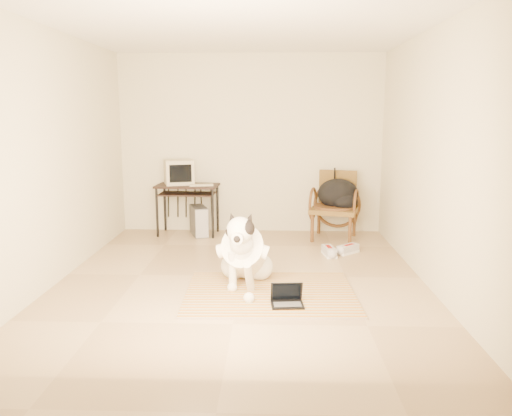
{
  "coord_description": "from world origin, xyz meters",
  "views": [
    {
      "loc": [
        0.34,
        -5.41,
        1.82
      ],
      "look_at": [
        0.17,
        -0.37,
        0.86
      ],
      "focal_mm": 35.0,
      "sensor_mm": 36.0,
      "label": 1
    }
  ],
  "objects_px": {
    "pc_tower": "(199,221)",
    "rattan_chair": "(335,205)",
    "crt_monitor": "(179,172)",
    "computer_desk": "(187,192)",
    "backpack": "(339,195)",
    "laptop": "(287,299)",
    "dog": "(245,254)"
  },
  "relations": [
    {
      "from": "crt_monitor",
      "to": "pc_tower",
      "type": "bearing_deg",
      "value": -20.02
    },
    {
      "from": "computer_desk",
      "to": "crt_monitor",
      "type": "bearing_deg",
      "value": 151.52
    },
    {
      "from": "crt_monitor",
      "to": "rattan_chair",
      "type": "height_order",
      "value": "crt_monitor"
    },
    {
      "from": "crt_monitor",
      "to": "rattan_chair",
      "type": "relative_size",
      "value": 0.52
    },
    {
      "from": "rattan_chair",
      "to": "backpack",
      "type": "relative_size",
      "value": 1.66
    },
    {
      "from": "rattan_chair",
      "to": "backpack",
      "type": "distance_m",
      "value": 0.17
    },
    {
      "from": "pc_tower",
      "to": "rattan_chair",
      "type": "height_order",
      "value": "rattan_chair"
    },
    {
      "from": "laptop",
      "to": "rattan_chair",
      "type": "height_order",
      "value": "rattan_chair"
    },
    {
      "from": "laptop",
      "to": "crt_monitor",
      "type": "xyz_separation_m",
      "value": [
        -1.56,
        2.92,
        0.87
      ]
    },
    {
      "from": "crt_monitor",
      "to": "computer_desk",
      "type": "bearing_deg",
      "value": -28.48
    },
    {
      "from": "dog",
      "to": "pc_tower",
      "type": "bearing_deg",
      "value": 110.23
    },
    {
      "from": "pc_tower",
      "to": "crt_monitor",
      "type": "bearing_deg",
      "value": 159.98
    },
    {
      "from": "crt_monitor",
      "to": "laptop",
      "type": "bearing_deg",
      "value": -61.92
    },
    {
      "from": "laptop",
      "to": "pc_tower",
      "type": "height_order",
      "value": "pc_tower"
    },
    {
      "from": "computer_desk",
      "to": "crt_monitor",
      "type": "distance_m",
      "value": 0.33
    },
    {
      "from": "dog",
      "to": "rattan_chair",
      "type": "relative_size",
      "value": 1.24
    },
    {
      "from": "rattan_chair",
      "to": "dog",
      "type": "bearing_deg",
      "value": -119.84
    },
    {
      "from": "crt_monitor",
      "to": "pc_tower",
      "type": "distance_m",
      "value": 0.8
    },
    {
      "from": "dog",
      "to": "laptop",
      "type": "bearing_deg",
      "value": -53.71
    },
    {
      "from": "laptop",
      "to": "crt_monitor",
      "type": "bearing_deg",
      "value": 118.08
    },
    {
      "from": "backpack",
      "to": "laptop",
      "type": "bearing_deg",
      "value": -107.2
    },
    {
      "from": "laptop",
      "to": "pc_tower",
      "type": "distance_m",
      "value": 3.08
    },
    {
      "from": "computer_desk",
      "to": "backpack",
      "type": "xyz_separation_m",
      "value": [
        2.25,
        -0.19,
        -0.0
      ]
    },
    {
      "from": "dog",
      "to": "backpack",
      "type": "relative_size",
      "value": 2.07
    },
    {
      "from": "dog",
      "to": "laptop",
      "type": "xyz_separation_m",
      "value": [
        0.44,
        -0.6,
        -0.28
      ]
    },
    {
      "from": "pc_tower",
      "to": "backpack",
      "type": "distance_m",
      "value": 2.13
    },
    {
      "from": "laptop",
      "to": "computer_desk",
      "type": "xyz_separation_m",
      "value": [
        -1.42,
        2.85,
        0.58
      ]
    },
    {
      "from": "computer_desk",
      "to": "pc_tower",
      "type": "height_order",
      "value": "computer_desk"
    },
    {
      "from": "pc_tower",
      "to": "laptop",
      "type": "bearing_deg",
      "value": -65.96
    },
    {
      "from": "crt_monitor",
      "to": "pc_tower",
      "type": "xyz_separation_m",
      "value": [
        0.3,
        -0.11,
        -0.73
      ]
    },
    {
      "from": "rattan_chair",
      "to": "backpack",
      "type": "xyz_separation_m",
      "value": [
        0.05,
        -0.04,
        0.16
      ]
    },
    {
      "from": "laptop",
      "to": "computer_desk",
      "type": "bearing_deg",
      "value": 116.57
    }
  ]
}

